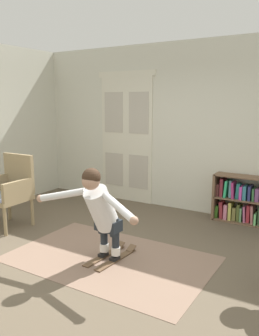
% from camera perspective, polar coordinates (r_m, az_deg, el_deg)
% --- Properties ---
extents(ground_plane, '(7.20, 7.20, 0.00)m').
position_cam_1_polar(ground_plane, '(4.29, -5.38, -15.46)').
color(ground_plane, brown).
extents(back_wall, '(6.00, 0.10, 2.90)m').
position_cam_1_polar(back_wall, '(6.14, 9.08, 6.53)').
color(back_wall, beige).
rests_on(back_wall, ground).
extents(double_door, '(1.22, 0.05, 2.45)m').
position_cam_1_polar(double_door, '(6.63, -0.51, 5.07)').
color(double_door, beige).
rests_on(double_door, ground).
extents(rug, '(2.43, 1.54, 0.01)m').
position_cam_1_polar(rug, '(4.41, -3.22, -14.58)').
color(rug, '#856958').
rests_on(rug, ground).
extents(bookshelf, '(1.30, 0.30, 0.75)m').
position_cam_1_polar(bookshelf, '(5.77, 19.77, -5.43)').
color(bookshelf, brown).
rests_on(bookshelf, ground).
extents(wicker_chair, '(0.60, 0.60, 1.10)m').
position_cam_1_polar(wicker_chair, '(5.61, -19.03, -3.30)').
color(wicker_chair, '#958059').
rests_on(wicker_chair, ground).
extents(skis_pair, '(0.32, 0.75, 0.07)m').
position_cam_1_polar(skis_pair, '(4.42, -2.98, -14.22)').
color(skis_pair, brown).
rests_on(skis_pair, rug).
extents(person_skier, '(1.45, 0.67, 1.11)m').
position_cam_1_polar(person_skier, '(4.03, -4.84, -6.48)').
color(person_skier, white).
rests_on(person_skier, skis_pair).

